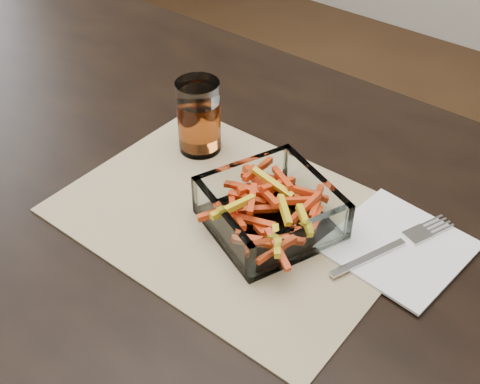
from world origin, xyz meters
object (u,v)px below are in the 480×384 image
at_px(glass_bowl, 270,212).
at_px(tumbler, 199,119).
at_px(dining_table, 154,221).
at_px(fork, 397,244).

xyz_separation_m(glass_bowl, tumbler, (-0.19, 0.07, 0.03)).
xyz_separation_m(dining_table, tumbler, (0.01, 0.10, 0.14)).
xyz_separation_m(dining_table, fork, (0.35, 0.10, 0.10)).
distance_m(glass_bowl, tumbler, 0.21).
bearing_deg(tumbler, dining_table, -96.89).
bearing_deg(glass_bowl, fork, 24.60).
bearing_deg(glass_bowl, dining_table, -172.00).
height_order(glass_bowl, fork, glass_bowl).
bearing_deg(dining_table, fork, 15.44).
relative_size(tumbler, fork, 0.61).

